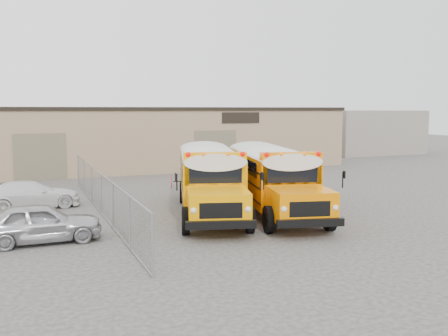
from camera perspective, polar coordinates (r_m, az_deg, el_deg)
name	(u,v)px	position (r m, az deg, el deg)	size (l,w,h in m)	color
ground	(256,216)	(21.29, 3.70, -5.54)	(120.00, 120.00, 0.00)	#393734
warehouse	(145,137)	(39.81, -9.00, 3.55)	(30.20, 10.20, 4.67)	#95795C
chainlink_fence	(101,193)	(22.21, -13.88, -2.84)	(0.07, 18.07, 1.81)	gray
distant_building_right	(363,132)	(54.09, 15.56, 4.02)	(10.00, 8.00, 4.40)	gray
school_bus_left	(202,160)	(28.09, -2.53, 0.94)	(5.15, 10.25, 2.92)	#FFA000
school_bus_right	(246,160)	(28.24, 2.53, 0.95)	(4.64, 10.20, 2.90)	orange
tarp_bundle	(291,192)	(22.82, 7.66, -2.70)	(1.15, 1.15, 1.57)	black
car_silver	(40,223)	(18.13, -20.27, -5.88)	(1.63, 4.06, 1.38)	#BABBBF
car_white	(31,195)	(24.50, -21.18, -2.87)	(1.76, 4.33, 1.26)	white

